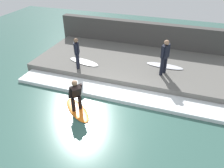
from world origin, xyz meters
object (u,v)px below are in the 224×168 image
surfer_riding (76,94)px  surfboard_waiting_near (84,62)px  surfer_waiting_far (165,55)px  surfer_waiting_near (77,52)px  surfboard_waiting_far (165,66)px  surfboard_riding (77,110)px

surfer_riding → surfboard_waiting_near: (3.25, 1.21, -0.36)m
surfboard_waiting_near → surfer_waiting_far: (0.13, -4.07, 0.92)m
surfer_waiting_near → surfboard_waiting_near: surfer_waiting_near is taller
surfer_waiting_far → surfboard_waiting_far: size_ratio=0.91×
surfboard_riding → surfboard_waiting_far: size_ratio=0.92×
surfboard_riding → surfboard_waiting_far: 5.07m
surfer_waiting_near → surfboard_waiting_far: bearing=-69.7°
surfer_waiting_near → surfboard_waiting_near: size_ratio=0.81×
surfer_riding → surfboard_waiting_far: 5.07m
surfer_waiting_near → surfer_waiting_far: surfer_waiting_far is taller
surfboard_riding → surfer_riding: size_ratio=1.28×
surfboard_waiting_near → surfer_waiting_far: surfer_waiting_far is taller
surfer_riding → surfboard_waiting_far: surfer_riding is taller
surfboard_riding → surfer_waiting_far: 4.62m
surfer_waiting_near → surfboard_waiting_far: surfer_waiting_near is taller
surfer_waiting_near → surfer_riding: bearing=-155.0°
surfboard_waiting_far → surfboard_waiting_near: bearing=102.6°
surfer_waiting_near → surfboard_waiting_far: (1.52, -4.10, -0.83)m
surfboard_riding → surfer_waiting_far: (3.38, -2.86, 1.33)m
surfboard_waiting_far → surfer_riding: bearing=145.4°
surfer_riding → surfer_waiting_far: size_ratio=0.80×
surfer_waiting_near → surfboard_waiting_near: bearing=-2.4°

